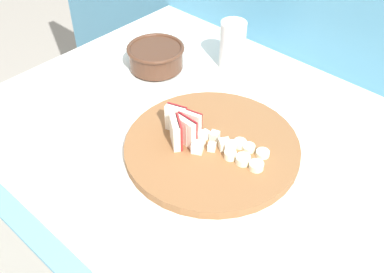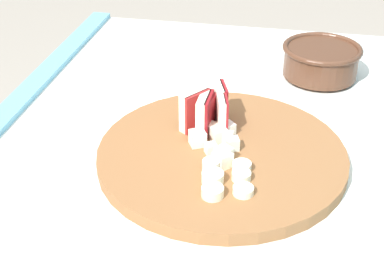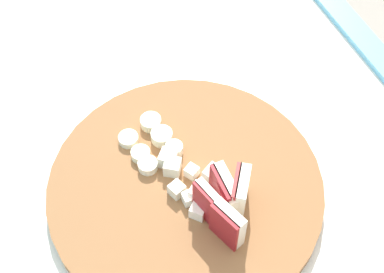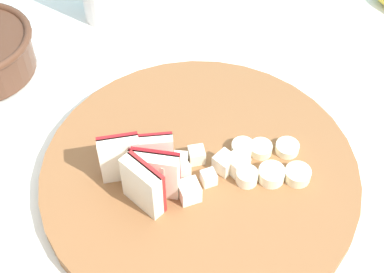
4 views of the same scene
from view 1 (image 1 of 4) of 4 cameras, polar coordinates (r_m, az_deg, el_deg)
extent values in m
cube|color=#4C8EB2|center=(1.33, 17.20, -0.17)|extent=(2.40, 0.04, 1.47)
cylinder|color=brown|center=(0.93, 2.49, -1.33)|extent=(0.36, 0.36, 0.02)
cube|color=#A32323|center=(0.91, -1.64, 0.55)|extent=(0.04, 0.03, 0.06)
cube|color=#EFE5CC|center=(0.91, -2.14, 0.49)|extent=(0.05, 0.04, 0.06)
cube|color=maroon|center=(0.92, -0.85, 1.02)|extent=(0.04, 0.01, 0.05)
cube|color=beige|center=(0.92, -1.24, 0.82)|extent=(0.04, 0.02, 0.05)
cube|color=maroon|center=(0.91, -0.59, 0.90)|extent=(0.05, 0.01, 0.06)
cube|color=#EFE5CC|center=(0.91, -0.94, 0.67)|extent=(0.05, 0.01, 0.06)
cube|color=maroon|center=(0.93, -0.07, 1.79)|extent=(0.05, 0.02, 0.06)
cube|color=#EFE5CC|center=(0.93, -0.26, 1.57)|extent=(0.05, 0.02, 0.06)
cube|color=maroon|center=(0.95, -1.85, 2.47)|extent=(0.04, 0.02, 0.06)
cube|color=white|center=(0.94, -2.06, 2.20)|extent=(0.05, 0.03, 0.06)
cube|color=white|center=(0.94, 0.58, 0.79)|extent=(0.03, 0.03, 0.02)
cube|color=beige|center=(0.93, 0.24, 0.04)|extent=(0.02, 0.02, 0.02)
cube|color=white|center=(0.94, 1.69, 0.24)|extent=(0.02, 0.02, 0.02)
cube|color=beige|center=(0.91, 4.05, -0.98)|extent=(0.03, 0.03, 0.02)
cube|color=beige|center=(0.93, 2.75, 0.03)|extent=(0.02, 0.02, 0.02)
cube|color=beige|center=(0.91, 4.72, -1.34)|extent=(0.03, 0.03, 0.02)
cube|color=#EFE5CC|center=(0.93, 1.12, -0.03)|extent=(0.03, 0.03, 0.02)
cube|color=white|center=(0.90, 0.68, -1.34)|extent=(0.03, 0.03, 0.02)
cube|color=white|center=(0.91, 2.48, -1.31)|extent=(0.02, 0.02, 0.02)
cylinder|color=white|center=(0.89, 4.77, -2.29)|extent=(0.02, 0.02, 0.02)
cylinder|color=#F4EAC6|center=(0.89, 6.23, -2.78)|extent=(0.03, 0.03, 0.02)
cylinder|color=beige|center=(0.88, 8.00, -3.63)|extent=(0.03, 0.03, 0.01)
cylinder|color=white|center=(0.92, 5.99, -0.85)|extent=(0.03, 0.03, 0.01)
cylinder|color=beige|center=(0.92, 7.07, -1.39)|extent=(0.03, 0.03, 0.01)
cylinder|color=#F4EAC6|center=(0.91, 8.78, -2.09)|extent=(0.03, 0.03, 0.01)
cylinder|color=#4C2D1E|center=(1.18, -4.42, 8.57)|extent=(0.07, 0.07, 0.01)
cylinder|color=#4C2D1E|center=(1.17, -4.50, 9.77)|extent=(0.13, 0.13, 0.05)
torus|color=#4C2D1E|center=(1.16, -4.56, 10.87)|extent=(0.14, 0.14, 0.01)
cylinder|color=white|center=(1.16, 5.06, 11.27)|extent=(0.06, 0.06, 0.12)
camera|label=2|loc=(0.68, 59.16, 5.16)|focal=52.11mm
camera|label=3|loc=(1.03, -8.53, 42.52)|focal=54.42mm
camera|label=4|loc=(0.43, -27.70, 23.40)|focal=54.02mm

